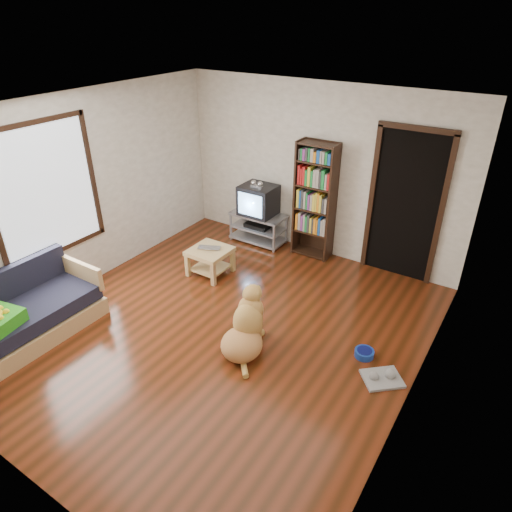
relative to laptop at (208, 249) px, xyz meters
The scene contains 16 objects.
ground 1.39m from the laptop, 45.87° to the right, with size 5.00×5.00×0.00m, color #5D230F.
ceiling 2.56m from the laptop, 45.87° to the right, with size 5.00×5.00×0.00m, color white.
wall_back 2.01m from the laptop, 59.05° to the left, with size 4.50×4.50×0.00m, color silver.
wall_left 1.86m from the laptop, 144.19° to the right, with size 5.00×5.00×0.00m, color silver.
wall_right 3.43m from the laptop, 16.73° to the right, with size 5.00×5.00×0.00m, color silver.
laptop is the anchor object (origin of this frame).
dog_bowl 2.65m from the laptop, 10.21° to the right, with size 0.22×0.22×0.08m, color navy.
grey_rag 3.00m from the laptop, 13.94° to the right, with size 0.40×0.32×0.03m, color gray.
window 2.24m from the laptop, 131.94° to the right, with size 0.03×1.46×1.70m.
doorway 2.83m from the laptop, 33.82° to the left, with size 1.03×0.05×2.19m.
tv_stand 1.30m from the laptop, 88.83° to the left, with size 0.90×0.45×0.50m.
crt_tv 1.36m from the laptop, 88.85° to the left, with size 0.55×0.52×0.58m.
bookshelf 1.80m from the laptop, 54.89° to the left, with size 0.60×0.30×1.80m.
sofa 2.53m from the laptop, 112.08° to the right, with size 0.80×1.80×0.80m.
coffee_table 0.14m from the laptop, 90.00° to the left, with size 0.55×0.55×0.40m.
dog 1.75m from the laptop, 37.83° to the right, with size 0.57×0.86×0.76m.
Camera 1 is at (2.79, -3.51, 3.51)m, focal length 32.00 mm.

